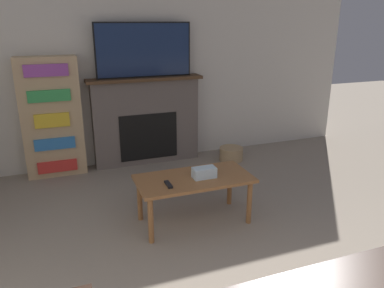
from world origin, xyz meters
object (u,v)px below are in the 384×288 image
(fireplace, at_px, (146,120))
(storage_basket, at_px, (231,154))
(tv, at_px, (144,50))
(coffee_table, at_px, (194,183))
(bookshelf, at_px, (52,118))

(fireplace, height_order, storage_basket, fireplace)
(tv, relative_size, storage_basket, 3.76)
(tv, bearing_deg, storage_basket, -16.87)
(storage_basket, bearing_deg, coffee_table, -127.84)
(fireplace, bearing_deg, bookshelf, -178.92)
(storage_basket, bearing_deg, bookshelf, 171.71)
(fireplace, xyz_separation_m, tv, (-0.00, -0.02, 0.93))
(tv, xyz_separation_m, bookshelf, (-1.20, -0.00, -0.78))
(coffee_table, xyz_separation_m, bookshelf, (-1.22, 1.75, 0.34))
(tv, distance_m, coffee_table, 2.08)
(tv, relative_size, bookshelf, 0.83)
(bookshelf, bearing_deg, storage_basket, -8.29)
(bookshelf, height_order, storage_basket, bookshelf)
(tv, height_order, bookshelf, tv)
(tv, bearing_deg, coffee_table, -89.21)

